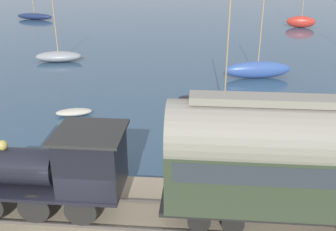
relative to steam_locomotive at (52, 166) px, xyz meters
The scene contains 10 objects.
harbor_water 42.95m from the steam_locomotive, ahead, with size 80.00×80.00×0.01m.
rail_embankment 2.36m from the steam_locomotive, 90.00° to the right, with size 5.15×56.00×0.57m.
steam_locomotive is the anchor object (origin of this frame).
passenger_coach 8.21m from the steam_locomotive, 90.00° to the right, with size 2.27×8.78×4.55m.
sailboat_gray 22.90m from the steam_locomotive, 19.32° to the left, with size 2.14×4.18×6.05m.
sailboat_red 43.77m from the steam_locomotive, 23.42° to the right, with size 1.50×3.61×7.67m.
sailboat_black 12.99m from the steam_locomotive, 30.28° to the right, with size 3.42×6.13×6.69m.
sailboat_navy 46.91m from the steam_locomotive, 23.33° to the left, with size 2.04×5.46×6.28m.
sailboat_blue 20.57m from the steam_locomotive, 27.07° to the right, with size 1.94×5.27×6.24m.
rowboat_far_out 10.33m from the steam_locomotive, 14.32° to the left, with size 1.39×2.28×0.40m.
Camera 1 is at (-10.43, -3.96, 9.23)m, focal length 42.00 mm.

